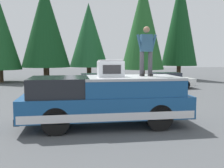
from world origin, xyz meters
TOP-DOWN VIEW (x-y plane):
  - ground_plane at (0.00, 0.00)m, footprint 90.00×90.00m
  - pickup_truck at (-0.45, 0.72)m, footprint 2.01×5.54m
  - compressor_unit at (-0.46, 0.56)m, footprint 0.65×0.84m
  - person_on_truck_bed at (-0.31, -0.71)m, footprint 0.29×0.72m
  - parked_car_white at (9.12, -4.97)m, footprint 1.64×4.10m
  - parked_car_black at (8.69, 0.36)m, footprint 1.64×4.10m
  - conifer_far_left at (16.06, -8.98)m, footprint 3.56×3.56m
  - conifer_left at (15.06, -4.86)m, footprint 4.06×4.06m
  - conifer_center_left at (17.23, 0.13)m, footprint 3.89×3.89m
  - conifer_center_right at (16.27, 4.27)m, footprint 4.54×4.54m

SIDE VIEW (x-z plane):
  - ground_plane at x=0.00m, z-range 0.00..0.00m
  - parked_car_white at x=9.12m, z-range 0.00..1.16m
  - parked_car_black at x=8.69m, z-range 0.00..1.16m
  - pickup_truck at x=-0.45m, z-range 0.05..1.70m
  - compressor_unit at x=-0.46m, z-range 1.65..2.21m
  - person_on_truck_bed at x=-0.31m, z-range 1.71..3.40m
  - conifer_center_left at x=17.23m, z-range 0.64..8.29m
  - conifer_center_right at x=16.27m, z-range 0.66..9.88m
  - conifer_left at x=15.06m, z-range 0.56..10.02m
  - conifer_far_left at x=16.06m, z-range 0.70..11.25m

